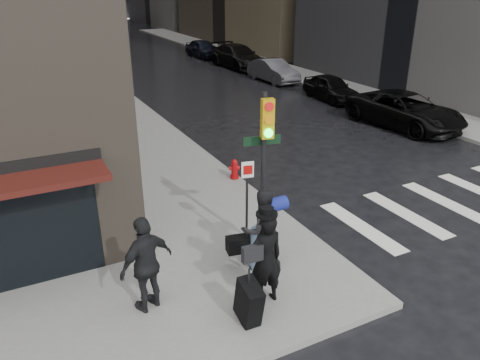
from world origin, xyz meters
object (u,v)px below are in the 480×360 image
Objects in this scene: fire_hydrant at (234,170)px; parked_car_4 at (203,49)px; man_greycoat at (147,264)px; man_overcoat at (262,266)px; parked_car_1 at (331,87)px; parked_car_2 at (273,71)px; traffic_light at (263,154)px; parked_car_3 at (238,56)px; man_jeans at (261,230)px; parked_car_0 at (405,110)px.

parked_car_4 reaches higher than fire_hydrant.
man_overcoat is at bearing 134.83° from man_greycoat.
parked_car_2 is at bearing 97.37° from parked_car_1.
fire_hydrant is at bearing 84.09° from traffic_light.
man_overcoat is 6.38m from fire_hydrant.
parked_car_3 is at bearing 94.42° from parked_car_1.
parked_car_3 is (9.53, 18.62, 0.37)m from fire_hydrant.
parked_car_2 is at bearing -95.60° from parked_car_3.
man_greycoat reaches higher than parked_car_1.
man_jeans reaches higher than parked_car_1.
fire_hydrant is 20.92m from parked_car_3.
parked_car_3 is at bearing -140.40° from man_greycoat.
man_jeans is 0.46× the size of parked_car_2.
man_overcoat reaches higher than man_jeans.
parked_car_0 is at bearing -91.61° from parked_car_2.
man_overcoat is 2.54m from traffic_light.
traffic_light is 5.84× the size of fire_hydrant.
man_jeans is 0.96× the size of man_greycoat.
parked_car_2 is at bearing 70.56° from traffic_light.
man_overcoat reaches higher than man_greycoat.
parked_car_3 reaches higher than parked_car_1.
parked_car_0 is 0.97× the size of parked_car_3.
parked_car_3 reaches higher than parked_car_0.
man_greycoat is 6.62m from fire_hydrant.
parked_car_1 is (9.56, 7.61, 0.22)m from fire_hydrant.
man_greycoat is at bearing 14.91° from man_jeans.
man_overcoat reaches higher than fire_hydrant.
parked_car_0 is at bearing -93.61° from parked_car_4.
parked_car_0 is at bearing 42.35° from traffic_light.
parked_car_0 is (11.11, 6.88, -0.36)m from man_jeans.
parked_car_1 is 5.51m from parked_car_2.
parked_car_1 is (11.90, 13.51, -0.38)m from man_overcoat.
parked_car_4 is at bearing 88.36° from parked_car_2.
fire_hydrant is 0.15× the size of parked_car_2.
man_greycoat reaches higher than parked_car_0.
parked_car_0 is 11.01m from parked_car_2.
man_greycoat is 0.47× the size of parked_car_2.
parked_car_0 is (10.74, 6.25, -1.83)m from traffic_light.
parked_car_0 is 16.52m from parked_car_3.
fire_hydrant is 16.06m from parked_car_2.
traffic_light reaches higher than fire_hydrant.
parked_car_2 is 0.75× the size of parked_car_3.
man_greycoat is 15.43m from parked_car_0.
man_jeans is 0.35× the size of parked_car_0.
parked_car_2 is 1.00× the size of parked_car_4.
traffic_light is 25.29m from parked_car_3.
traffic_light is at bearing -123.86° from parked_car_2.
parked_car_0 reaches higher than parked_car_2.
man_overcoat is 1.29m from man_jeans.
parked_car_2 is 11.01m from parked_car_4.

